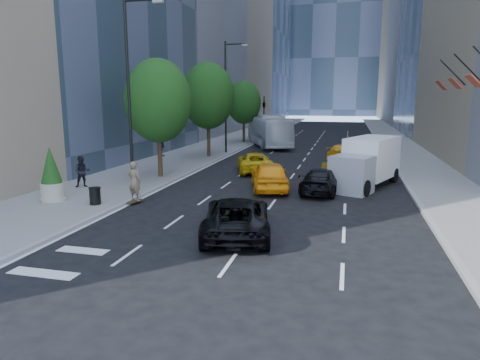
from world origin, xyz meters
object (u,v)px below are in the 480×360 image
(black_sedan_mercedes, at_px, (322,180))
(city_bus, at_px, (269,131))
(box_truck, at_px, (367,162))
(planter_shrub, at_px, (51,175))
(trash_can, at_px, (95,196))
(black_sedan_lincoln, at_px, (237,216))
(skateboarder, at_px, (135,184))

(black_sedan_mercedes, xyz_separation_m, city_bus, (-7.07, 22.42, 0.98))
(black_sedan_mercedes, distance_m, box_truck, 3.45)
(city_bus, relative_size, planter_shrub, 4.42)
(black_sedan_mercedes, distance_m, trash_can, 11.92)
(black_sedan_mercedes, height_order, planter_shrub, planter_shrub)
(black_sedan_lincoln, bearing_deg, box_truck, -128.19)
(black_sedan_lincoln, xyz_separation_m, box_truck, (5.14, 10.66, 0.72))
(black_sedan_mercedes, relative_size, city_bus, 0.39)
(trash_can, bearing_deg, box_truck, 33.03)
(skateboarder, distance_m, box_truck, 13.34)
(black_sedan_lincoln, distance_m, trash_can, 7.97)
(box_truck, bearing_deg, trash_can, -124.13)
(box_truck, bearing_deg, planter_shrub, -129.19)
(planter_shrub, bearing_deg, black_sedan_lincoln, -14.25)
(black_sedan_lincoln, xyz_separation_m, city_bus, (-4.38, 30.77, 0.93))
(box_truck, xyz_separation_m, planter_shrub, (-15.24, -8.10, -0.02))
(skateboarder, distance_m, trash_can, 1.94)
(black_sedan_mercedes, xyz_separation_m, box_truck, (2.44, 2.31, 0.78))
(box_truck, bearing_deg, skateboarder, -124.62)
(black_sedan_mercedes, distance_m, city_bus, 23.53)
(box_truck, relative_size, trash_can, 8.07)
(black_sedan_lincoln, xyz_separation_m, planter_shrub, (-10.10, 2.57, 0.70))
(skateboarder, bearing_deg, city_bus, -80.16)
(skateboarder, xyz_separation_m, planter_shrub, (-4.00, -0.92, 0.44))
(skateboarder, relative_size, trash_can, 2.54)
(black_sedan_lincoln, bearing_deg, trash_can, -29.73)
(box_truck, distance_m, trash_can, 15.24)
(trash_can, relative_size, planter_shrub, 0.29)
(planter_shrub, bearing_deg, trash_can, -4.53)
(skateboarder, distance_m, black_sedan_mercedes, 10.06)
(skateboarder, height_order, black_sedan_lincoln, skateboarder)
(trash_can, distance_m, planter_shrub, 2.65)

